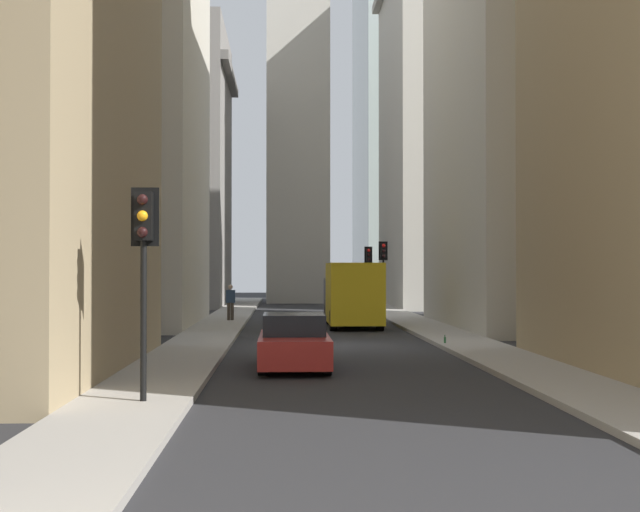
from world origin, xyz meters
TOP-DOWN VIEW (x-y plane):
  - ground_plane at (0.00, 0.00)m, footprint 135.00×135.00m
  - sidewalk_right at (0.00, 4.50)m, footprint 90.00×2.20m
  - sidewalk_left at (0.00, -4.50)m, footprint 90.00×2.20m
  - building_left_midfar at (8.54, -10.59)m, footprint 14.08×10.50m
  - building_left_far at (30.11, -10.59)m, footprint 13.45×10.50m
  - building_right_far at (31.70, 10.59)m, footprint 12.49×10.50m
  - church_spire at (38.48, 0.52)m, footprint 5.26×5.26m
  - delivery_truck at (9.28, -1.40)m, footprint 6.46×2.25m
  - sedan_red at (-7.02, 1.40)m, footprint 4.30×1.78m
  - traffic_light_foreground at (-13.38, 4.27)m, footprint 0.43×0.52m
  - traffic_light_midblock at (21.15, -4.15)m, footprint 0.43×0.52m
  - traffic_light_far_junction at (27.73, -3.93)m, footprint 0.43×0.52m
  - pedestrian at (12.50, 4.18)m, footprint 0.26×0.44m
  - discarded_bottle at (-0.94, -3.65)m, footprint 0.07×0.07m

SIDE VIEW (x-z plane):
  - ground_plane at x=0.00m, z-range 0.00..0.00m
  - sidewalk_right at x=0.00m, z-range 0.00..0.14m
  - sidewalk_left at x=0.00m, z-range 0.00..0.14m
  - discarded_bottle at x=-0.94m, z-range 0.11..0.38m
  - sedan_red at x=-7.02m, z-range -0.04..1.37m
  - pedestrian at x=12.50m, z-range 0.22..1.91m
  - delivery_truck at x=9.28m, z-range 0.04..2.88m
  - traffic_light_far_junction at x=27.73m, z-range 1.06..4.98m
  - traffic_light_foreground at x=-13.38m, z-range 1.07..5.03m
  - traffic_light_midblock at x=21.15m, z-range 1.09..5.14m
  - building_right_far at x=31.70m, z-range 0.01..19.05m
  - building_left_midfar at x=8.54m, z-range 0.01..22.98m
  - building_left_far at x=30.11m, z-range 0.01..25.66m
  - church_spire at x=38.48m, z-range 0.84..38.59m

